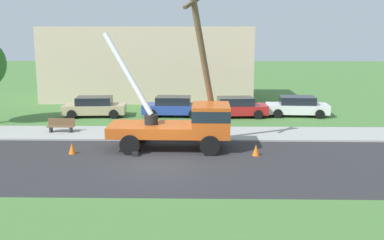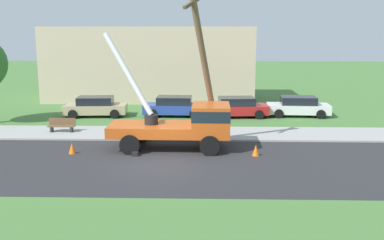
# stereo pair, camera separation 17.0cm
# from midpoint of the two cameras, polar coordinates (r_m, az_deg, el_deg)

# --- Properties ---
(ground_plane) EXTENTS (120.00, 120.00, 0.00)m
(ground_plane) POSITION_cam_midpoint_polar(r_m,az_deg,el_deg) (32.40, -1.94, 0.56)
(ground_plane) COLOR #477538
(road_asphalt) EXTENTS (80.00, 8.66, 0.01)m
(road_asphalt) POSITION_cam_midpoint_polar(r_m,az_deg,el_deg) (20.77, -3.98, -5.60)
(road_asphalt) COLOR #2B2B2D
(road_asphalt) RESTS_ON ground
(sidewalk_strip) EXTENTS (80.00, 3.49, 0.10)m
(sidewalk_strip) POSITION_cam_midpoint_polar(r_m,az_deg,el_deg) (26.60, -2.72, -1.71)
(sidewalk_strip) COLOR #9E9E99
(sidewalk_strip) RESTS_ON ground
(utility_truck) EXTENTS (6.76, 3.20, 5.98)m
(utility_truck) POSITION_cam_midpoint_polar(r_m,az_deg,el_deg) (22.99, -0.59, -0.30)
(utility_truck) COLOR #C65119
(utility_truck) RESTS_ON ground
(leaning_utility_pole) EXTENTS (2.03, 3.45, 8.54)m
(leaning_utility_pole) POSITION_cam_midpoint_polar(r_m,az_deg,el_deg) (23.18, 1.82, 7.17)
(leaning_utility_pole) COLOR brown
(leaning_utility_pole) RESTS_ON ground
(traffic_cone_ahead) EXTENTS (0.36, 0.36, 0.56)m
(traffic_cone_ahead) POSITION_cam_midpoint_polar(r_m,az_deg,el_deg) (22.19, 8.37, -3.84)
(traffic_cone_ahead) COLOR orange
(traffic_cone_ahead) RESTS_ON ground
(traffic_cone_behind) EXTENTS (0.36, 0.36, 0.56)m
(traffic_cone_behind) POSITION_cam_midpoint_polar(r_m,az_deg,el_deg) (23.11, -14.86, -3.50)
(traffic_cone_behind) COLOR orange
(traffic_cone_behind) RESTS_ON ground
(traffic_cone_curbside) EXTENTS (0.36, 0.36, 0.56)m
(traffic_cone_curbside) POSITION_cam_midpoint_polar(r_m,az_deg,el_deg) (24.65, 1.49, -2.20)
(traffic_cone_curbside) COLOR orange
(traffic_cone_curbside) RESTS_ON ground
(parked_sedan_tan) EXTENTS (4.52, 2.22, 1.42)m
(parked_sedan_tan) POSITION_cam_midpoint_polar(r_m,az_deg,el_deg) (32.74, -12.07, 1.70)
(parked_sedan_tan) COLOR tan
(parked_sedan_tan) RESTS_ON ground
(parked_sedan_blue) EXTENTS (4.45, 2.10, 1.42)m
(parked_sedan_blue) POSITION_cam_midpoint_polar(r_m,az_deg,el_deg) (32.12, -2.11, 1.76)
(parked_sedan_blue) COLOR #263F99
(parked_sedan_blue) RESTS_ON ground
(parked_sedan_red) EXTENTS (4.55, 2.29, 1.42)m
(parked_sedan_red) POSITION_cam_midpoint_polar(r_m,az_deg,el_deg) (31.91, 5.86, 1.64)
(parked_sedan_red) COLOR #B21E1E
(parked_sedan_red) RESTS_ON ground
(parked_sedan_white) EXTENTS (4.49, 2.18, 1.42)m
(parked_sedan_white) POSITION_cam_midpoint_polar(r_m,az_deg,el_deg) (33.01, 13.55, 1.71)
(parked_sedan_white) COLOR silver
(parked_sedan_white) RESTS_ON ground
(park_bench) EXTENTS (1.60, 0.45, 0.90)m
(park_bench) POSITION_cam_midpoint_polar(r_m,az_deg,el_deg) (27.82, -16.13, -0.70)
(park_bench) COLOR brown
(park_bench) RESTS_ON ground
(lowrise_building_backdrop) EXTENTS (18.00, 6.00, 6.40)m
(lowrise_building_backdrop) POSITION_cam_midpoint_polar(r_m,az_deg,el_deg) (40.03, -5.24, 7.19)
(lowrise_building_backdrop) COLOR #C6B293
(lowrise_building_backdrop) RESTS_ON ground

